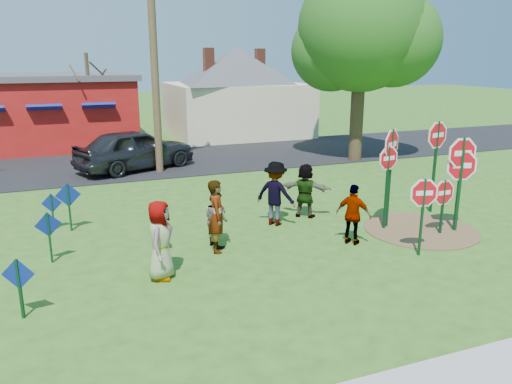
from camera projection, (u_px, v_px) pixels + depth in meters
ground at (262, 239)px, 13.60m from camera, size 120.00×120.00×0.00m
road at (173, 160)px, 23.94m from camera, size 120.00×7.50×0.04m
dirt_patch at (421, 230)px, 14.28m from camera, size 3.20×3.20×0.03m
red_building at (47, 110)px, 27.34m from camera, size 9.40×7.69×3.90m
cream_house at (236, 88)px, 30.95m from camera, size 9.40×9.40×6.50m
stop_sign_a at (423, 200)px, 12.11m from camera, size 0.93×0.28×2.10m
stop_sign_b at (388, 166)px, 13.88m from camera, size 0.91×0.17×2.54m
stop_sign_c at (461, 163)px, 13.69m from camera, size 1.16×0.19×2.84m
stop_sign_d at (437, 143)px, 15.40m from camera, size 1.14×0.25×3.05m
stop_sign_e at (444, 196)px, 13.69m from camera, size 0.97×0.07×1.69m
stop_sign_f at (461, 171)px, 13.76m from camera, size 1.13×0.38×2.50m
stop_sign_g at (391, 155)px, 13.98m from camera, size 1.03×0.61×3.03m
blue_diamond_a at (19, 282)px, 9.29m from camera, size 0.59×0.23×1.21m
blue_diamond_b at (49, 232)px, 11.83m from camera, size 0.61×0.10×1.27m
blue_diamond_c at (52, 208)px, 14.13m from camera, size 0.56×0.10×1.08m
blue_diamond_d at (69, 201)px, 14.01m from camera, size 0.69×0.07×1.40m
person_a at (160, 240)px, 10.96m from camera, size 0.91×1.04×1.80m
person_b at (217, 216)px, 12.52m from camera, size 0.63×0.78×1.86m
person_c at (216, 219)px, 12.95m from camera, size 0.68×0.81×1.47m
person_d at (276, 194)px, 14.53m from camera, size 1.33×1.39×1.89m
person_e at (353, 215)px, 13.02m from camera, size 0.90×0.99×1.62m
person_f at (305, 190)px, 15.26m from camera, size 1.53×1.37×1.68m
suv at (135, 149)px, 21.61m from camera, size 5.61×3.91×1.77m
utility_pole at (153, 45)px, 20.03m from camera, size 2.28×1.15×10.01m
leafy_tree at (364, 35)px, 22.52m from camera, size 6.28×5.73×8.93m
bare_tree_east at (89, 89)px, 24.83m from camera, size 1.80×1.80×4.99m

